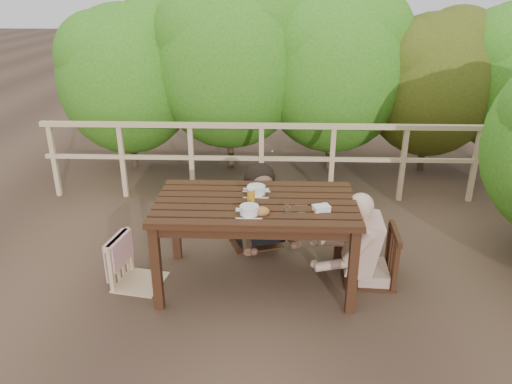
{
  "coord_description": "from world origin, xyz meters",
  "views": [
    {
      "loc": [
        0.14,
        -3.96,
        2.58
      ],
      "look_at": [
        0.0,
        0.05,
        0.9
      ],
      "focal_mm": 34.51,
      "sensor_mm": 36.0,
      "label": 1
    }
  ],
  "objects_px": {
    "table": "(256,243)",
    "butter_tub": "(321,209)",
    "chair_right": "(373,233)",
    "soup_near": "(249,211)",
    "bread_roll": "(261,211)",
    "beer_glass": "(251,195)",
    "tumbler": "(288,210)",
    "chair_left": "(136,242)",
    "soup_far": "(256,191)",
    "diner_right": "(378,210)",
    "woman": "(254,179)",
    "chair_far": "(254,198)"
  },
  "relations": [
    {
      "from": "soup_far",
      "to": "beer_glass",
      "type": "relative_size",
      "value": 1.97
    },
    {
      "from": "chair_left",
      "to": "soup_far",
      "type": "relative_size",
      "value": 3.11
    },
    {
      "from": "table",
      "to": "chair_right",
      "type": "bearing_deg",
      "value": 5.46
    },
    {
      "from": "woman",
      "to": "beer_glass",
      "type": "xyz_separation_m",
      "value": [
        0.0,
        -0.81,
        0.17
      ]
    },
    {
      "from": "chair_left",
      "to": "chair_right",
      "type": "distance_m",
      "value": 2.16
    },
    {
      "from": "table",
      "to": "tumbler",
      "type": "distance_m",
      "value": 0.58
    },
    {
      "from": "bread_roll",
      "to": "butter_tub",
      "type": "xyz_separation_m",
      "value": [
        0.5,
        0.09,
        -0.01
      ]
    },
    {
      "from": "butter_tub",
      "to": "table",
      "type": "bearing_deg",
      "value": 142.55
    },
    {
      "from": "chair_left",
      "to": "bread_roll",
      "type": "bearing_deg",
      "value": -89.88
    },
    {
      "from": "chair_right",
      "to": "diner_right",
      "type": "xyz_separation_m",
      "value": [
        0.03,
        0.0,
        0.23
      ]
    },
    {
      "from": "diner_right",
      "to": "soup_near",
      "type": "relative_size",
      "value": 5.35
    },
    {
      "from": "diner_right",
      "to": "soup_far",
      "type": "distance_m",
      "value": 1.12
    },
    {
      "from": "table",
      "to": "butter_tub",
      "type": "relative_size",
      "value": 12.61
    },
    {
      "from": "table",
      "to": "tumbler",
      "type": "bearing_deg",
      "value": -40.78
    },
    {
      "from": "table",
      "to": "chair_left",
      "type": "relative_size",
      "value": 2.03
    },
    {
      "from": "soup_near",
      "to": "bread_roll",
      "type": "bearing_deg",
      "value": 0.42
    },
    {
      "from": "bread_roll",
      "to": "table",
      "type": "bearing_deg",
      "value": 101.49
    },
    {
      "from": "soup_far",
      "to": "tumbler",
      "type": "height_order",
      "value": "soup_far"
    },
    {
      "from": "chair_right",
      "to": "woman",
      "type": "bearing_deg",
      "value": -119.39
    },
    {
      "from": "chair_right",
      "to": "beer_glass",
      "type": "relative_size",
      "value": 6.83
    },
    {
      "from": "beer_glass",
      "to": "butter_tub",
      "type": "xyz_separation_m",
      "value": [
        0.6,
        -0.19,
        -0.04
      ]
    },
    {
      "from": "tumbler",
      "to": "soup_far",
      "type": "bearing_deg",
      "value": 124.78
    },
    {
      "from": "chair_right",
      "to": "bread_roll",
      "type": "xyz_separation_m",
      "value": [
        -1.02,
        -0.37,
        0.37
      ]
    },
    {
      "from": "diner_right",
      "to": "soup_far",
      "type": "bearing_deg",
      "value": 90.3
    },
    {
      "from": "chair_far",
      "to": "butter_tub",
      "type": "xyz_separation_m",
      "value": [
        0.6,
        -0.98,
        0.34
      ]
    },
    {
      "from": "diner_right",
      "to": "beer_glass",
      "type": "xyz_separation_m",
      "value": [
        -1.15,
        -0.1,
        0.18
      ]
    },
    {
      "from": "chair_right",
      "to": "butter_tub",
      "type": "distance_m",
      "value": 0.69
    },
    {
      "from": "woman",
      "to": "beer_glass",
      "type": "bearing_deg",
      "value": 71.17
    },
    {
      "from": "table",
      "to": "woman",
      "type": "bearing_deg",
      "value": 93.18
    },
    {
      "from": "chair_far",
      "to": "bread_roll",
      "type": "bearing_deg",
      "value": -103.7
    },
    {
      "from": "table",
      "to": "butter_tub",
      "type": "height_order",
      "value": "butter_tub"
    },
    {
      "from": "table",
      "to": "diner_right",
      "type": "bearing_deg",
      "value": 5.32
    },
    {
      "from": "chair_left",
      "to": "woman",
      "type": "bearing_deg",
      "value": -39.18
    },
    {
      "from": "butter_tub",
      "to": "tumbler",
      "type": "bearing_deg",
      "value": 171.53
    },
    {
      "from": "diner_right",
      "to": "bread_roll",
      "type": "bearing_deg",
      "value": 112.86
    },
    {
      "from": "woman",
      "to": "bread_roll",
      "type": "distance_m",
      "value": 1.1
    },
    {
      "from": "chair_left",
      "to": "tumbler",
      "type": "xyz_separation_m",
      "value": [
        1.36,
        -0.18,
        0.42
      ]
    },
    {
      "from": "chair_right",
      "to": "soup_far",
      "type": "height_order",
      "value": "chair_right"
    },
    {
      "from": "chair_far",
      "to": "bread_roll",
      "type": "distance_m",
      "value": 1.13
    },
    {
      "from": "soup_near",
      "to": "tumbler",
      "type": "height_order",
      "value": "soup_near"
    },
    {
      "from": "diner_right",
      "to": "soup_near",
      "type": "xyz_separation_m",
      "value": [
        -1.15,
        -0.37,
        0.15
      ]
    },
    {
      "from": "chair_left",
      "to": "beer_glass",
      "type": "distance_m",
      "value": 1.14
    },
    {
      "from": "beer_glass",
      "to": "tumbler",
      "type": "relative_size",
      "value": 1.8
    },
    {
      "from": "soup_near",
      "to": "beer_glass",
      "type": "bearing_deg",
      "value": 89.59
    },
    {
      "from": "table",
      "to": "butter_tub",
      "type": "bearing_deg",
      "value": -17.8
    },
    {
      "from": "soup_far",
      "to": "tumbler",
      "type": "relative_size",
      "value": 3.54
    },
    {
      "from": "woman",
      "to": "soup_far",
      "type": "bearing_deg",
      "value": 74.74
    },
    {
      "from": "table",
      "to": "diner_right",
      "type": "height_order",
      "value": "diner_right"
    },
    {
      "from": "bread_roll",
      "to": "tumbler",
      "type": "bearing_deg",
      "value": 8.7
    },
    {
      "from": "diner_right",
      "to": "chair_right",
      "type": "bearing_deg",
      "value": 93.31
    }
  ]
}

